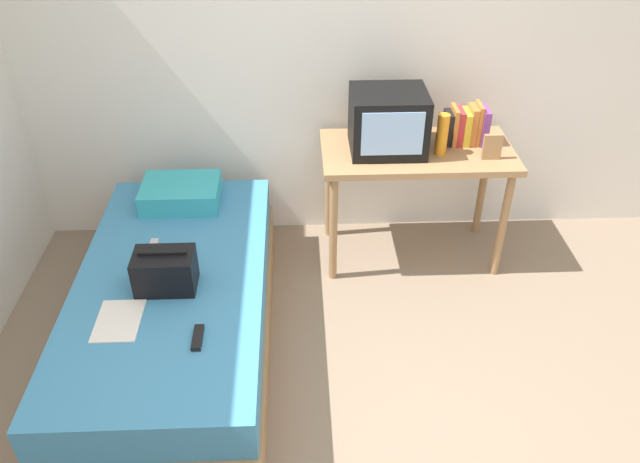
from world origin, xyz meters
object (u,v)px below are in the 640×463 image
object	(u,v)px
bed	(176,310)
picture_frame	(492,147)
desk	(416,164)
tv	(388,121)
handbag	(165,271)
magazine	(119,321)
book_row	(466,126)
water_bottle	(442,135)
remote_dark	(198,338)
remote_silver	(153,247)
pillow	(181,193)

from	to	relation	value
bed	picture_frame	distance (m)	2.02
desk	tv	distance (m)	0.34
handbag	magazine	size ratio (longest dim) A/B	1.03
desk	picture_frame	distance (m)	0.47
book_row	picture_frame	size ratio (longest dim) A/B	1.63
desk	magazine	xyz separation A→B (m)	(-1.59, -1.13, -0.19)
water_bottle	handbag	bearing A→B (deg)	-151.89
picture_frame	remote_dark	xyz separation A→B (m)	(-1.61, -1.12, -0.36)
picture_frame	book_row	bearing A→B (deg)	115.17
desk	water_bottle	xyz separation A→B (m)	(0.12, -0.07, 0.23)
desk	handbag	xyz separation A→B (m)	(-1.40, -0.88, -0.09)
desk	water_bottle	world-z (taller)	water_bottle
tv	remote_dark	distance (m)	1.70
desk	remote_silver	xyz separation A→B (m)	(-1.53, -0.56, -0.18)
book_row	remote_dark	world-z (taller)	book_row
book_row	tv	bearing A→B (deg)	-172.03
water_bottle	remote_silver	size ratio (longest dim) A/B	1.75
book_row	handbag	bearing A→B (deg)	-150.55
tv	pillow	size ratio (longest dim) A/B	0.95
picture_frame	desk	bearing A→B (deg)	160.46
book_row	pillow	xyz separation A→B (m)	(-1.74, -0.15, -0.34)
remote_dark	remote_silver	world-z (taller)	same
bed	remote_silver	bearing A→B (deg)	118.40
bed	magazine	bearing A→B (deg)	-118.97
bed	handbag	world-z (taller)	handbag
bed	water_bottle	size ratio (longest dim) A/B	7.92
picture_frame	magazine	size ratio (longest dim) A/B	0.54
book_row	remote_dark	bearing A→B (deg)	-138.17
handbag	remote_dark	distance (m)	0.44
remote_silver	bed	bearing A→B (deg)	-61.60
handbag	book_row	bearing A→B (deg)	29.45
tv	magazine	bearing A→B (deg)	-140.90
magazine	remote_silver	distance (m)	0.58
desk	bed	bearing A→B (deg)	-150.64
picture_frame	pillow	world-z (taller)	picture_frame
remote_dark	remote_silver	bearing A→B (deg)	114.77
handbag	remote_dark	world-z (taller)	handbag
bed	magazine	distance (m)	0.46
picture_frame	remote_dark	bearing A→B (deg)	-145.05
pillow	magazine	distance (m)	1.07
tv	book_row	distance (m)	0.50
handbag	pillow	bearing A→B (deg)	92.72
desk	remote_silver	distance (m)	1.64
tv	pillow	bearing A→B (deg)	-176.18
pillow	remote_silver	distance (m)	0.49
handbag	water_bottle	bearing A→B (deg)	28.11
tv	magazine	xyz separation A→B (m)	(-1.40, -1.14, -0.47)
tv	bed	bearing A→B (deg)	-146.64
tv	water_bottle	world-z (taller)	tv
tv	remote_silver	xyz separation A→B (m)	(-1.34, -0.57, -0.46)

